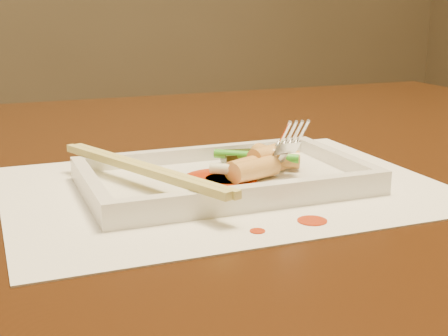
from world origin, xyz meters
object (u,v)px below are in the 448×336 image
object	(u,v)px
table	(167,236)
fork	(284,93)
plate_base	(224,182)
chopstick_a	(138,169)
placemat	(224,187)

from	to	relation	value
table	fork	xyz separation A→B (m)	(0.08, -0.13, 0.18)
plate_base	fork	size ratio (longest dim) A/B	1.86
chopstick_a	placemat	bearing A→B (deg)	0.00
table	plate_base	bearing A→B (deg)	-85.08
table	fork	bearing A→B (deg)	-58.17
table	plate_base	xyz separation A→B (m)	(0.01, -0.15, 0.11)
placemat	plate_base	world-z (taller)	plate_base
placemat	chopstick_a	bearing A→B (deg)	180.00
placemat	fork	distance (m)	0.11
chopstick_a	plate_base	bearing A→B (deg)	0.00
fork	table	bearing A→B (deg)	121.83
plate_base	placemat	bearing A→B (deg)	0.00
placemat	fork	bearing A→B (deg)	14.42
placemat	plate_base	bearing A→B (deg)	0.00
table	placemat	xyz separation A→B (m)	(0.01, -0.15, 0.10)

